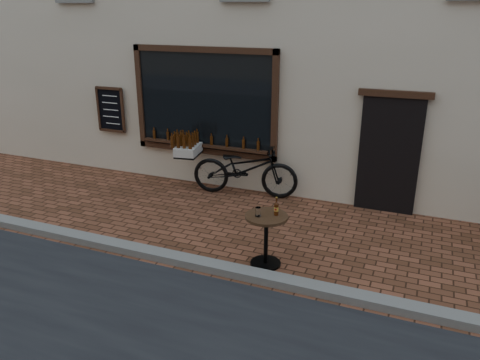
% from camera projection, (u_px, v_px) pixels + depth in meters
% --- Properties ---
extents(ground, '(90.00, 90.00, 0.00)m').
position_uv_depth(ground, '(220.00, 279.00, 6.75)').
color(ground, '#502B1A').
rests_on(ground, ground).
extents(kerb, '(90.00, 0.25, 0.12)m').
position_uv_depth(kerb, '(226.00, 269.00, 6.90)').
color(kerb, slate).
rests_on(kerb, ground).
extents(cargo_bicycle, '(2.66, 1.11, 1.24)m').
position_uv_depth(cargo_bicycle, '(243.00, 168.00, 9.65)').
color(cargo_bicycle, black).
rests_on(cargo_bicycle, ground).
extents(bistro_table, '(0.64, 0.64, 1.09)m').
position_uv_depth(bistro_table, '(266.00, 230.00, 6.96)').
color(bistro_table, black).
rests_on(bistro_table, ground).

